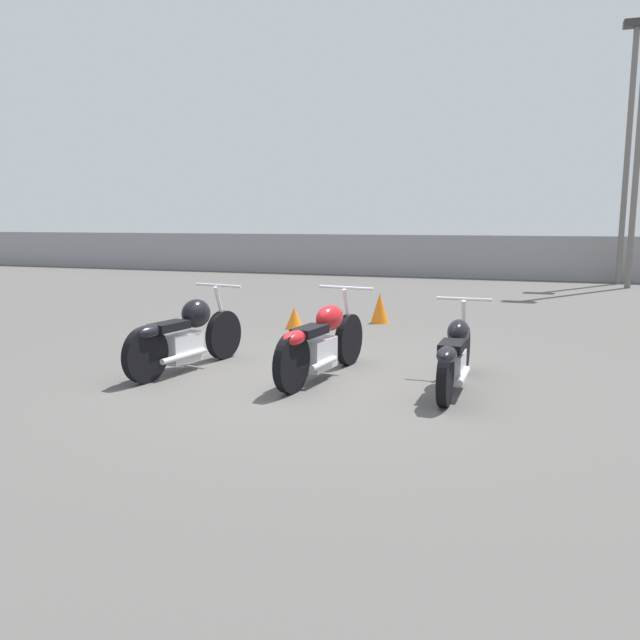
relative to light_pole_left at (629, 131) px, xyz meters
name	(u,v)px	position (x,y,z in m)	size (l,w,h in m)	color
ground_plane	(310,379)	(-4.86, -13.32, -4.32)	(60.00, 60.00, 0.00)	#514F4C
fence_back	(452,257)	(-4.86, 0.51, -3.64)	(40.00, 0.04, 1.37)	gray
light_pole_left	(629,131)	(0.00, 0.00, 0.00)	(0.70, 0.35, 7.30)	slate
motorcycle_slot_0	(186,335)	(-6.47, -13.39, -3.88)	(0.73, 2.08, 1.02)	black
motorcycle_slot_1	(322,342)	(-4.75, -13.24, -3.88)	(0.73, 2.15, 1.03)	black
motorcycle_slot_2	(455,355)	(-3.22, -13.24, -3.94)	(0.65, 2.02, 0.94)	black
traffic_cone_near	(380,308)	(-5.02, -9.08, -4.05)	(0.32, 0.32, 0.55)	orange
traffic_cone_far	(294,318)	(-6.28, -10.12, -4.14)	(0.31, 0.31, 0.37)	orange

